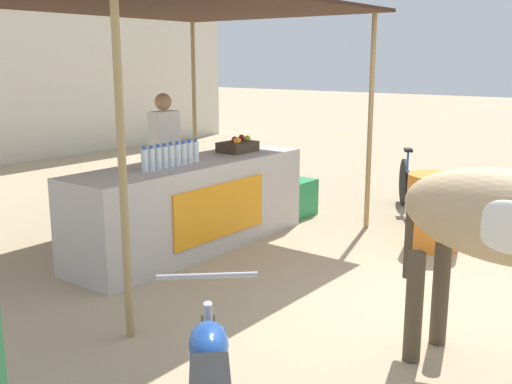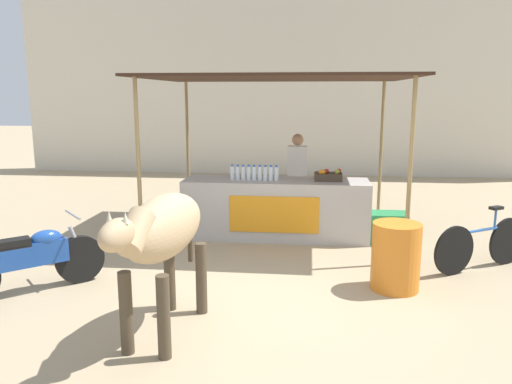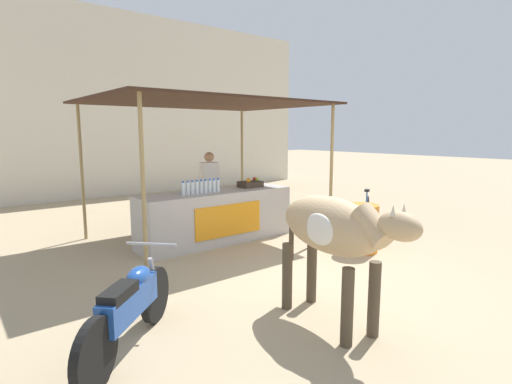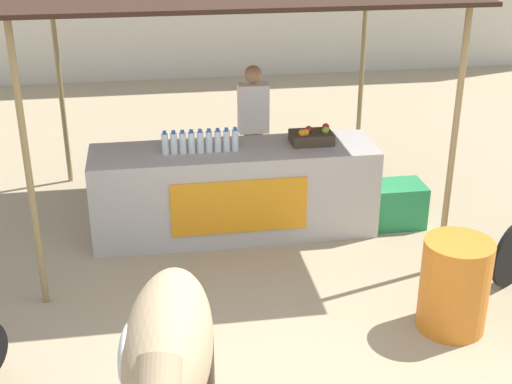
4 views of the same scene
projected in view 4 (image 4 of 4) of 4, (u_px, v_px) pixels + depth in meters
The scene contains 8 objects.
ground_plane at pixel (270, 351), 5.83m from camera, with size 60.00×60.00×0.00m, color tan.
stall_counter at pixel (234, 191), 7.62m from camera, with size 3.00×0.82×0.96m.
water_bottle_row at pixel (200, 142), 7.29m from camera, with size 0.79×0.07×0.25m.
fruit_crate at pixel (312, 137), 7.56m from camera, with size 0.44×0.32×0.18m.
vendor_behind_counter at pixel (253, 134), 8.20m from camera, with size 0.34×0.22×1.65m.
cooler_box at pixel (396, 204), 7.89m from camera, with size 0.60×0.44×0.48m, color #268C4C.
water_barrel at pixel (454, 285), 5.99m from camera, with size 0.58×0.58×0.82m, color orange.
cow at pixel (167, 356), 4.08m from camera, with size 0.69×1.85×1.44m.
Camera 4 is at (-0.86, -4.73, 3.55)m, focal length 50.00 mm.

